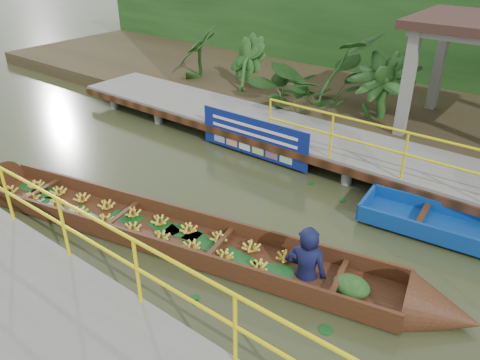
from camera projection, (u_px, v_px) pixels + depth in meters
The scene contains 7 objects.
ground at pixel (236, 221), 9.08m from camera, with size 80.00×80.00×0.00m, color #293018.
land_strip at pixel (389, 107), 14.17m from camera, with size 30.00×8.00×0.45m, color #2E2717.
far_dock at pixel (325, 142), 11.22m from camera, with size 16.00×2.06×1.66m.
foliage_backdrop at pixel (428, 34), 15.06m from camera, with size 30.00×0.80×4.00m, color #183F14.
vendor_boat at pixel (184, 232), 8.30m from camera, with size 10.40×3.15×2.32m.
blue_banner at pixel (253, 137), 11.30m from camera, with size 3.09×0.04×0.96m.
tropical_plants at pixel (362, 92), 12.16m from camera, with size 14.26×1.26×1.57m.
Camera 1 is at (4.72, -5.95, 5.03)m, focal length 35.00 mm.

